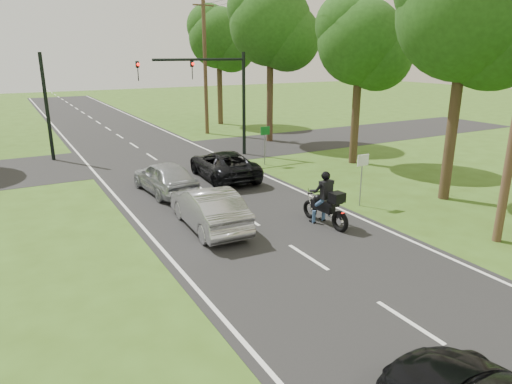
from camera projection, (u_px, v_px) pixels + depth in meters
ground at (308, 257)px, 13.87m from camera, size 140.00×140.00×0.00m
road at (188, 180)px, 22.21m from camera, size 8.00×100.00×0.01m
cross_road at (152, 157)px, 27.21m from camera, size 60.00×7.00×0.01m
motorcycle_rider at (326, 204)px, 16.24m from camera, size 0.68×2.33×2.01m
dark_suv at (223, 165)px, 22.38m from camera, size 2.61×5.08×1.37m
silver_sedan at (209, 208)px, 16.00m from camera, size 1.76×4.49×1.46m
silver_suv at (165, 177)px, 20.03m from camera, size 2.02×4.34×1.44m
traffic_signal at (215, 86)px, 25.89m from camera, size 6.38×0.44×6.00m
signal_pole_far at (47, 108)px, 25.57m from camera, size 0.20×0.20×6.00m
utility_pole_far at (205, 65)px, 33.63m from camera, size 1.60×0.28×10.00m
sign_white at (362, 168)px, 18.08m from camera, size 0.55×0.07×2.12m
sign_green at (265, 136)px, 24.85m from camera, size 0.55×0.07×2.12m
tree_row_b at (476, 21)px, 17.36m from camera, size 5.60×5.43×10.06m
tree_row_c at (366, 47)px, 23.94m from camera, size 4.80×4.65×8.76m
tree_row_d at (276, 29)px, 29.92m from camera, size 5.76×5.58×10.45m
tree_row_e at (223, 42)px, 37.80m from camera, size 5.28×5.12×9.61m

